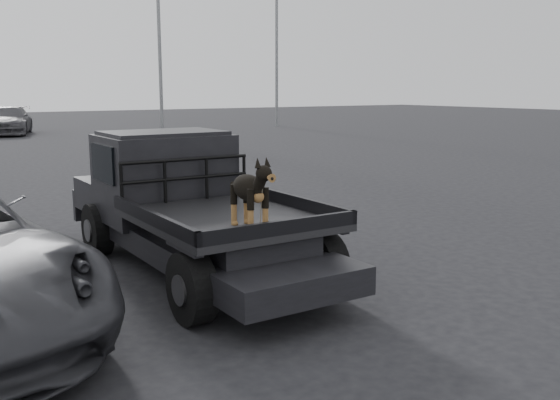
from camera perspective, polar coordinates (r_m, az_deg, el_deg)
ground at (r=6.69m, az=-3.42°, el=-10.82°), size 120.00×120.00×0.00m
flatbed_ute at (r=8.30m, az=-7.86°, el=-3.39°), size 2.00×5.40×0.92m
ute_cab at (r=9.00m, az=-10.57°, el=3.42°), size 1.72×1.30×0.88m
headache_rack at (r=8.34m, az=-8.56°, el=1.80°), size 1.80×0.08×0.55m
dog at (r=6.66m, az=-2.83°, el=0.61°), size 0.32×0.60×0.74m
distant_car_b at (r=35.30m, az=-23.56°, el=6.68°), size 3.32×5.31×1.44m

